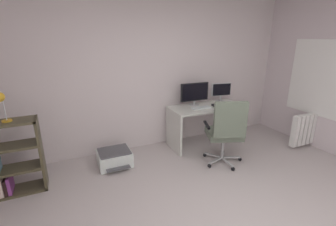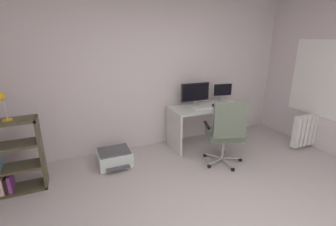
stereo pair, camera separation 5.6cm
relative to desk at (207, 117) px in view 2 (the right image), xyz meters
name	(u,v)px [view 2 (the right image)]	position (x,y,z in m)	size (l,w,h in m)	color
wall_back	(148,72)	(-0.97, 0.43, 0.81)	(5.43, 0.10, 2.68)	silver
window_pane	(325,79)	(1.74, -0.87, 0.71)	(0.01, 1.12, 1.22)	white
window_frame	(324,79)	(1.73, -0.87, 0.71)	(0.02, 1.20, 1.30)	white
desk	(207,117)	(0.00, 0.00, 0.00)	(1.37, 0.61, 0.73)	silver
monitor_main	(195,93)	(-0.18, 0.15, 0.43)	(0.54, 0.18, 0.41)	#B2B5B7
monitor_secondary	(222,91)	(0.41, 0.15, 0.41)	(0.39, 0.18, 0.36)	#B2B5B7
keyboard	(202,108)	(-0.17, -0.07, 0.21)	(0.34, 0.13, 0.02)	silver
computer_mouse	(215,106)	(0.11, -0.06, 0.22)	(0.06, 0.10, 0.03)	black
office_chair	(226,130)	(-0.17, -0.80, 0.06)	(0.66, 0.66, 1.07)	#B7BABC
desk_lamp	(1,99)	(-3.02, -0.25, 0.70)	(0.14, 0.12, 0.36)	gold
printer	(115,157)	(-1.74, -0.10, -0.41)	(0.50, 0.50, 0.25)	silver
radiator	(311,129)	(1.64, -0.87, -0.19)	(0.82, 0.10, 0.56)	white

